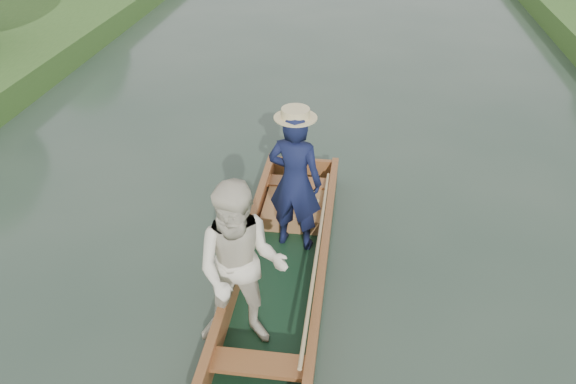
# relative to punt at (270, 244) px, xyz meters

# --- Properties ---
(ground) EXTENTS (120.00, 120.00, 0.00)m
(ground) POSITION_rel_punt_xyz_m (0.10, 0.27, -0.78)
(ground) COLOR #283D30
(ground) RESTS_ON ground
(punt) EXTENTS (1.32, 5.00, 2.06)m
(punt) POSITION_rel_punt_xyz_m (0.00, 0.00, 0.00)
(punt) COLOR #13311C
(punt) RESTS_ON ground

